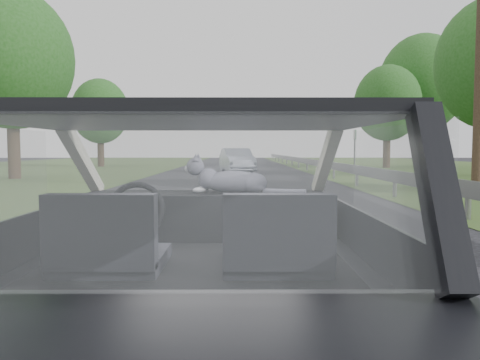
{
  "coord_description": "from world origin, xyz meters",
  "views": [
    {
      "loc": [
        0.22,
        -2.47,
        1.29
      ],
      "look_at": [
        0.23,
        0.58,
        1.09
      ],
      "focal_mm": 35.0,
      "sensor_mm": 36.0,
      "label": 1
    }
  ],
  "objects_px": {
    "subject_car": "(198,255)",
    "highway_sign": "(355,150)",
    "cat": "(233,180)",
    "other_car": "(237,160)"
  },
  "relations": [
    {
      "from": "subject_car",
      "to": "highway_sign",
      "type": "height_order",
      "value": "highway_sign"
    },
    {
      "from": "subject_car",
      "to": "highway_sign",
      "type": "bearing_deg",
      "value": 74.33
    },
    {
      "from": "cat",
      "to": "other_car",
      "type": "xyz_separation_m",
      "value": [
        -0.05,
        22.71,
        -0.41
      ]
    },
    {
      "from": "other_car",
      "to": "highway_sign",
      "type": "relative_size",
      "value": 1.66
    },
    {
      "from": "cat",
      "to": "other_car",
      "type": "distance_m",
      "value": 22.71
    },
    {
      "from": "subject_car",
      "to": "cat",
      "type": "bearing_deg",
      "value": 72.66
    },
    {
      "from": "subject_car",
      "to": "cat",
      "type": "height_order",
      "value": "subject_car"
    },
    {
      "from": "subject_car",
      "to": "cat",
      "type": "distance_m",
      "value": 0.72
    },
    {
      "from": "subject_car",
      "to": "cat",
      "type": "relative_size",
      "value": 6.96
    },
    {
      "from": "cat",
      "to": "other_car",
      "type": "relative_size",
      "value": 0.14
    }
  ]
}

